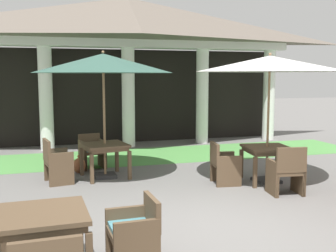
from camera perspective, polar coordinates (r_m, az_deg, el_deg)
The scene contains 14 objects.
ground_plane at distance 6.33m, azimuth 7.33°, elevation -13.39°, with size 60.00×60.00×0.00m, color slate.
background_pavilion at distance 12.92m, azimuth -5.72°, elevation 12.84°, with size 10.99×2.93×4.54m.
lawn_strip at distance 11.35m, azimuth -3.84°, elevation -4.18°, with size 12.79×2.39×0.01m, color #519347.
patio_table_near_foreground at distance 8.74m, azimuth 13.61°, elevation -3.47°, with size 1.00×1.00×0.75m.
patio_umbrella_near_foreground at distance 8.60m, azimuth 13.96°, elevation 8.30°, with size 3.00×3.00×2.66m.
patio_chair_near_foreground_south at distance 7.96m, azimuth 16.13°, elevation -6.18°, with size 0.64×0.58×0.92m.
patio_chair_near_foreground_west at distance 8.48m, azimuth 7.77°, elevation -5.36°, with size 0.58×0.61×0.85m.
patio_table_mid_left at distance 4.75m, azimuth -16.99°, elevation -12.46°, with size 0.97×0.97×0.75m.
patio_chair_mid_left_east at distance 4.95m, azimuth -4.65°, elevation -14.54°, with size 0.56×0.59×0.79m.
patio_table_mid_right at distance 8.98m, azimuth -8.77°, elevation -3.10°, with size 1.03×1.03×0.74m.
patio_umbrella_mid_right at distance 8.85m, azimuth -8.99°, elevation 8.53°, with size 2.96×2.96×2.73m.
patio_chair_mid_right_north at distance 10.00m, azimuth -10.52°, elevation -3.54°, with size 0.63×0.66×0.80m.
patio_chair_mid_right_west at distance 8.78m, azimuth -15.22°, elevation -4.90°, with size 0.60×0.70×0.91m.
terracotta_urn at distance 9.56m, azimuth -12.21°, elevation -5.38°, with size 0.29×0.29×0.43m.
Camera 1 is at (-2.42, -5.42, 2.20)m, focal length 43.88 mm.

